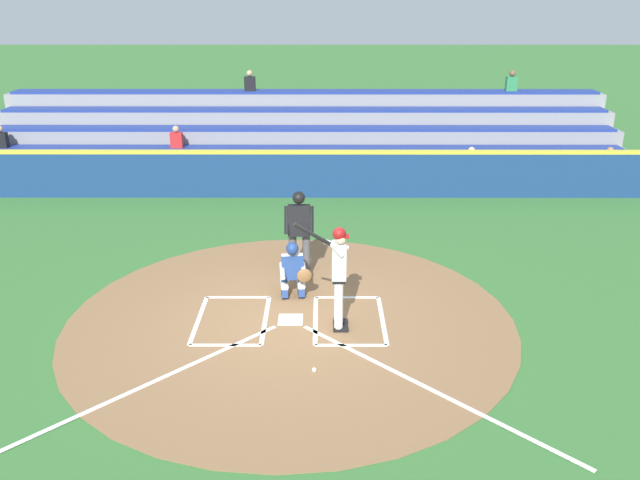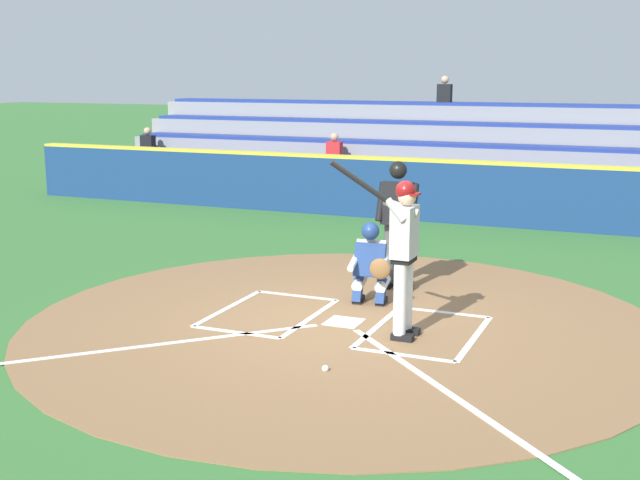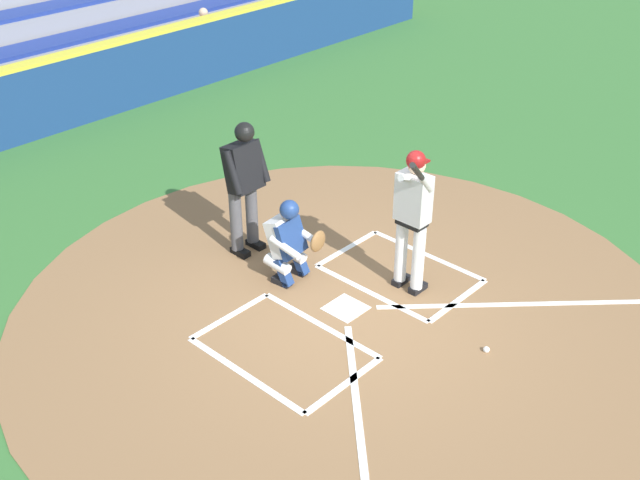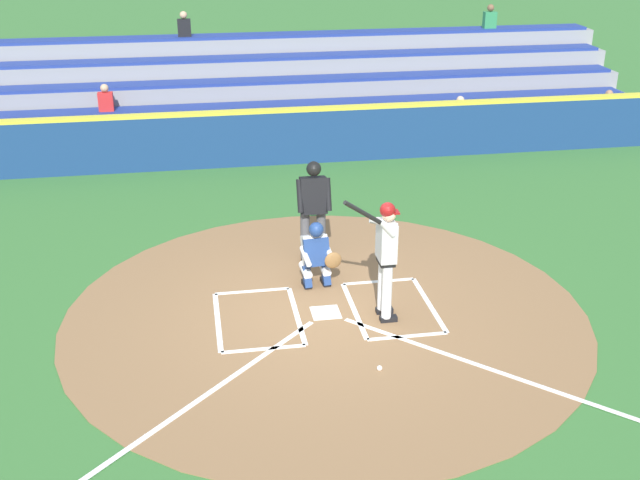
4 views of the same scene
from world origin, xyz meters
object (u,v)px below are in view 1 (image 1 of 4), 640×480
(batter, at_px, (338,271))
(catcher, at_px, (293,269))
(plate_umpire, at_px, (299,228))
(baseball, at_px, (314,370))

(batter, xyz_separation_m, catcher, (0.82, -1.24, -0.51))
(batter, bearing_deg, plate_umpire, -71.12)
(batter, bearing_deg, catcher, -56.52)
(catcher, distance_m, baseball, 2.73)
(plate_umpire, distance_m, baseball, 3.70)
(baseball, bearing_deg, plate_umpire, -84.59)
(catcher, relative_size, baseball, 15.27)
(catcher, height_order, baseball, catcher)
(catcher, bearing_deg, baseball, 99.14)
(catcher, xyz_separation_m, plate_umpire, (-0.09, -0.90, 0.49))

